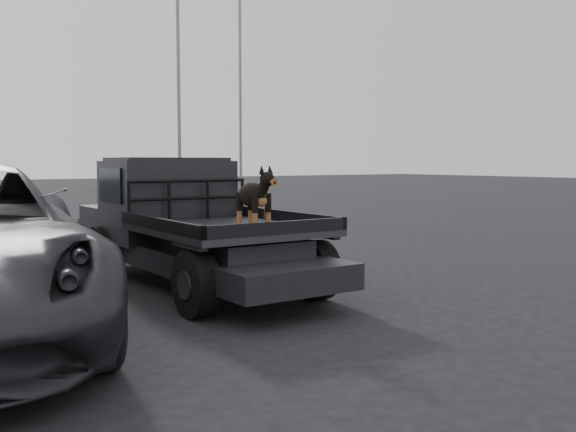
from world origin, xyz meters
TOP-DOWN VIEW (x-y plane):
  - ground at (0.00, 0.00)m, footprint 120.00×120.00m
  - flatbed_ute at (-0.36, 2.40)m, footprint 2.00×5.40m
  - ute_cab at (-0.36, 3.35)m, footprint 1.72×1.30m
  - headache_rack at (-0.36, 2.60)m, footprint 1.80×0.08m
  - dog at (-0.38, 0.78)m, footprint 0.32×0.60m
  - distant_car_b at (9.62, 32.80)m, footprint 2.75×5.59m
  - floodlight_mid at (10.43, 26.40)m, footprint 1.08×0.28m
  - floodlight_far at (17.42, 31.90)m, footprint 1.08×0.28m

SIDE VIEW (x-z plane):
  - ground at x=0.00m, z-range 0.00..0.00m
  - flatbed_ute at x=-0.36m, z-range 0.00..0.92m
  - distant_car_b at x=9.62m, z-range 0.00..1.56m
  - headache_rack at x=-0.36m, z-range 0.92..1.47m
  - dog at x=-0.38m, z-range 0.92..1.66m
  - ute_cab at x=-0.36m, z-range 0.92..1.80m
  - floodlight_mid at x=10.43m, z-range 0.59..12.75m
  - floodlight_far at x=17.42m, z-range 0.60..13.98m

